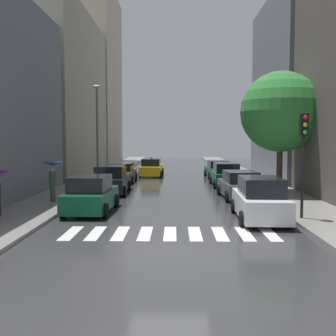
% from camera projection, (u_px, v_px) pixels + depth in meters
% --- Properties ---
extents(ground_plane, '(28.00, 72.00, 0.04)m').
position_uv_depth(ground_plane, '(173.00, 177.00, 35.85)').
color(ground_plane, '#323235').
extents(sidewalk_left, '(3.00, 72.00, 0.15)m').
position_uv_depth(sidewalk_left, '(102.00, 176.00, 35.96)').
color(sidewalk_left, gray).
rests_on(sidewalk_left, ground).
extents(sidewalk_right, '(3.00, 72.00, 0.15)m').
position_uv_depth(sidewalk_right, '(245.00, 176.00, 35.74)').
color(sidewalk_right, gray).
rests_on(sidewalk_right, ground).
extents(crosswalk_stripes, '(7.65, 2.20, 0.01)m').
position_uv_depth(crosswalk_stripes, '(170.00, 234.00, 14.30)').
color(crosswalk_stripes, silver).
rests_on(crosswalk_stripes, ground).
extents(building_left_mid, '(6.00, 17.49, 15.36)m').
position_uv_depth(building_left_mid, '(59.00, 95.00, 38.07)').
color(building_left_mid, '#9E9384').
rests_on(building_left_mid, ground).
extents(building_left_far, '(6.00, 13.48, 23.19)m').
position_uv_depth(building_left_far, '(94.00, 79.00, 54.38)').
color(building_left_far, '#B2A38C').
rests_on(building_left_far, ground).
extents(building_right_mid, '(6.00, 13.14, 15.22)m').
position_uv_depth(building_right_mid, '(302.00, 90.00, 33.58)').
color(building_right_mid, slate).
rests_on(building_right_mid, ground).
extents(parked_car_left_nearest, '(2.18, 4.28, 1.72)m').
position_uv_depth(parked_car_left_nearest, '(91.00, 195.00, 18.47)').
color(parked_car_left_nearest, '#0C4C2D').
rests_on(parked_car_left_nearest, ground).
extents(parked_car_left_second, '(2.19, 4.46, 1.76)m').
position_uv_depth(parked_car_left_second, '(111.00, 180.00, 24.89)').
color(parked_car_left_second, black).
rests_on(parked_car_left_second, ground).
extents(parked_car_left_third, '(2.08, 4.55, 1.54)m').
position_uv_depth(parked_car_left_third, '(122.00, 173.00, 31.38)').
color(parked_car_left_third, '#474C51').
rests_on(parked_car_left_third, ground).
extents(parked_car_right_nearest, '(2.16, 4.55, 1.83)m').
position_uv_depth(parked_car_right_nearest, '(260.00, 200.00, 16.69)').
color(parked_car_right_nearest, silver).
rests_on(parked_car_right_nearest, ground).
extents(parked_car_right_second, '(2.31, 4.37, 1.59)m').
position_uv_depth(parked_car_right_second, '(240.00, 186.00, 22.71)').
color(parked_car_right_second, '#474C51').
rests_on(parked_car_right_second, ground).
extents(parked_car_right_third, '(2.08, 4.55, 1.70)m').
position_uv_depth(parked_car_right_third, '(226.00, 175.00, 28.66)').
color(parked_car_right_third, '#0C4C2D').
rests_on(parked_car_right_third, ground).
extents(parked_car_right_fourth, '(2.19, 4.58, 1.54)m').
position_uv_depth(parked_car_right_fourth, '(218.00, 170.00, 34.67)').
color(parked_car_right_fourth, '#0C4C2D').
rests_on(parked_car_right_fourth, ground).
extents(taxi_midroad, '(2.14, 4.53, 1.81)m').
position_uv_depth(taxi_midroad, '(151.00, 168.00, 36.30)').
color(taxi_midroad, yellow).
rests_on(taxi_midroad, ground).
extents(pedestrian_near_tree, '(1.10, 1.10, 2.08)m').
position_uv_depth(pedestrian_near_tree, '(52.00, 172.00, 20.60)').
color(pedestrian_near_tree, '#38513D').
rests_on(pedestrian_near_tree, sidewalk_left).
extents(street_tree_right, '(4.87, 4.87, 7.34)m').
position_uv_depth(street_tree_right, '(281.00, 112.00, 23.90)').
color(street_tree_right, '#513823').
rests_on(street_tree_right, sidewalk_right).
extents(traffic_light_right_corner, '(0.30, 0.42, 4.30)m').
position_uv_depth(traffic_light_right_corner, '(304.00, 142.00, 16.20)').
color(traffic_light_right_corner, black).
rests_on(traffic_light_right_corner, sidewalk_right).
extents(lamp_post_left, '(0.60, 0.28, 7.21)m').
position_uv_depth(lamp_post_left, '(97.00, 127.00, 29.09)').
color(lamp_post_left, '#595B60').
rests_on(lamp_post_left, sidewalk_left).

